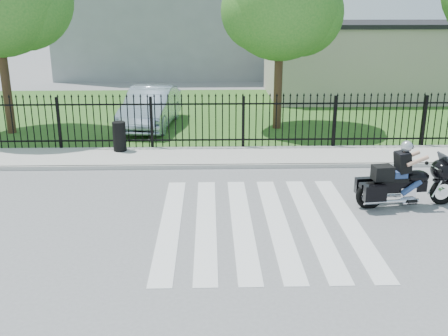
{
  "coord_description": "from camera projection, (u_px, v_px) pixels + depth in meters",
  "views": [
    {
      "loc": [
        -1.1,
        -10.76,
        4.79
      ],
      "look_at": [
        -0.77,
        0.95,
        1.0
      ],
      "focal_mm": 42.0,
      "sensor_mm": 36.0,
      "label": 1
    }
  ],
  "objects": [
    {
      "name": "crosswalk",
      "position": [
        260.0,
        223.0,
        11.73
      ],
      "size": [
        5.0,
        5.5,
        0.01
      ],
      "primitive_type": null,
      "color": "silver",
      "rests_on": "ground"
    },
    {
      "name": "building_low_roof",
      "position": [
        372.0,
        24.0,
        26.03
      ],
      "size": [
        10.2,
        6.2,
        0.2
      ],
      "primitive_type": "cube",
      "color": "black",
      "rests_on": "building_low"
    },
    {
      "name": "ground",
      "position": [
        260.0,
        223.0,
        11.73
      ],
      "size": [
        120.0,
        120.0,
        0.0
      ],
      "primitive_type": "plane",
      "color": "slate",
      "rests_on": "ground"
    },
    {
      "name": "litter_bin",
      "position": [
        119.0,
        136.0,
        16.76
      ],
      "size": [
        0.49,
        0.49,
        0.95
      ],
      "primitive_type": "cylinder",
      "rotation": [
        0.0,
        0.0,
        0.19
      ],
      "color": "black",
      "rests_on": "sidewalk"
    },
    {
      "name": "iron_fence",
      "position": [
        243.0,
        123.0,
        17.16
      ],
      "size": [
        26.0,
        0.04,
        1.8
      ],
      "color": "black",
      "rests_on": "ground"
    },
    {
      "name": "curb",
      "position": [
        247.0,
        166.0,
        15.52
      ],
      "size": [
        40.0,
        0.12,
        0.12
      ],
      "primitive_type": "cube",
      "color": "#ADAAA3",
      "rests_on": "ground"
    },
    {
      "name": "motorcycle_rider",
      "position": [
        405.0,
        179.0,
        12.49
      ],
      "size": [
        2.53,
        0.94,
        1.67
      ],
      "rotation": [
        0.0,
        0.0,
        0.1
      ],
      "color": "black",
      "rests_on": "ground"
    },
    {
      "name": "tree_mid",
      "position": [
        281.0,
        2.0,
        18.9
      ],
      "size": [
        4.2,
        4.2,
        6.78
      ],
      "color": "#382316",
      "rests_on": "ground"
    },
    {
      "name": "grass_strip",
      "position": [
        234.0,
        112.0,
        23.14
      ],
      "size": [
        40.0,
        12.0,
        0.02
      ],
      "primitive_type": "cube",
      "color": "#2C5A1E",
      "rests_on": "ground"
    },
    {
      "name": "building_low",
      "position": [
        368.0,
        62.0,
        26.6
      ],
      "size": [
        10.0,
        6.0,
        3.5
      ],
      "primitive_type": "cube",
      "color": "#B5A997",
      "rests_on": "ground"
    },
    {
      "name": "parked_car",
      "position": [
        151.0,
        107.0,
        20.3
      ],
      "size": [
        2.13,
        4.8,
        1.53
      ],
      "primitive_type": "imported",
      "rotation": [
        0.0,
        0.0,
        -0.11
      ],
      "color": "#98A9BF",
      "rests_on": "grass_strip"
    },
    {
      "name": "sidewalk",
      "position": [
        245.0,
        157.0,
        16.47
      ],
      "size": [
        40.0,
        2.0,
        0.12
      ],
      "primitive_type": "cube",
      "color": "#ADAAA3",
      "rests_on": "ground"
    }
  ]
}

